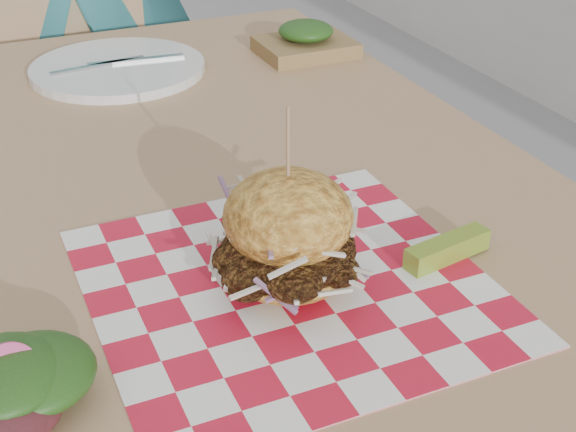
% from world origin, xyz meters
% --- Properties ---
extents(patio_table, '(0.80, 1.20, 0.75)m').
position_xyz_m(patio_table, '(0.17, 0.30, 0.67)').
color(patio_table, tan).
rests_on(patio_table, ground).
extents(patio_chair, '(0.43, 0.44, 0.95)m').
position_xyz_m(patio_chair, '(0.17, 1.26, 0.55)').
color(patio_chair, tan).
rests_on(patio_chair, ground).
extents(paper_liner, '(0.36, 0.36, 0.00)m').
position_xyz_m(paper_liner, '(0.18, 0.04, 0.75)').
color(paper_liner, red).
rests_on(paper_liner, patio_table).
extents(sandwich, '(0.16, 0.16, 0.18)m').
position_xyz_m(sandwich, '(0.18, 0.04, 0.80)').
color(sandwich, gold).
rests_on(sandwich, paper_liner).
extents(pickle_spear, '(0.10, 0.04, 0.02)m').
position_xyz_m(pickle_spear, '(0.34, 0.02, 0.76)').
color(pickle_spear, '#89AD32').
rests_on(pickle_spear, paper_liner).
extents(place_setting, '(0.27, 0.27, 0.02)m').
position_xyz_m(place_setting, '(0.17, 0.67, 0.76)').
color(place_setting, white).
rests_on(place_setting, patio_table).
extents(kraft_tray, '(0.15, 0.12, 0.06)m').
position_xyz_m(kraft_tray, '(0.48, 0.64, 0.77)').
color(kraft_tray, olive).
rests_on(kraft_tray, patio_table).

